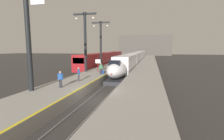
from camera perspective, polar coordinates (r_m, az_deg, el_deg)
The scene contains 19 objects.
ground_plane at distance 16.30m, azimuth -5.35°, elevation -10.46°, with size 260.00×260.00×0.00m, color #33302D.
platform_left at distance 40.68m, azimuth 0.59°, elevation 1.21°, with size 4.80×110.00×1.05m, color gray.
platform_right at distance 39.66m, azimuth 12.06°, elevation 0.87°, with size 4.80×110.00×1.05m, color gray.
platform_left_safety_stripe at distance 40.18m, azimuth 3.76°, elevation 1.87°, with size 0.20×107.80×0.01m, color yellow.
rail_main_left at distance 42.83m, azimuth 5.72°, elevation 0.86°, with size 0.08×110.00×0.12m, color slate.
rail_main_right at distance 42.65m, azimuth 7.72°, elevation 0.81°, with size 0.08×110.00×0.12m, color slate.
rail_secondary_left at distance 44.66m, azimuth -4.62°, elevation 1.15°, with size 0.08×110.00×0.12m, color slate.
rail_secondary_right at distance 44.22m, azimuth -2.78°, elevation 1.10°, with size 0.08×110.00×0.12m, color slate.
highspeed_train_main at distance 57.92m, azimuth 8.62°, elevation 4.46°, with size 2.92×75.49×3.60m.
regional_train_adjacent at distance 47.98m, azimuth -2.33°, elevation 4.09°, with size 2.85×36.60×3.80m.
station_column_near at distance 17.05m, azimuth -27.19°, elevation 13.44°, with size 4.00×0.68×9.82m.
station_column_mid at distance 28.43m, azimuth -9.31°, elevation 11.30°, with size 4.00×0.68×9.86m.
station_column_far at distance 36.52m, azimuth -3.94°, elevation 10.44°, with size 4.00×0.68×9.74m.
passenger_near_edge at distance 25.32m, azimuth -3.88°, elevation 0.76°, with size 0.56×0.29×1.69m.
passenger_mid_platform at distance 20.24m, azimuth -11.52°, elevation -1.09°, with size 0.38×0.50×1.69m.
passenger_far_waiting at distance 17.45m, azimuth -17.52°, elevation -2.67°, with size 0.56×0.30×1.69m.
rolling_suitcase at distance 25.58m, azimuth -3.10°, elevation -0.71°, with size 0.40×0.22×0.98m.
departure_info_board at distance 27.71m, azimuth -4.90°, elevation 2.41°, with size 0.90×0.10×2.12m.
terminus_back_wall at distance 116.76m, azimuth 11.28°, elevation 8.39°, with size 36.00×2.00×14.00m, color #4C4742.
Camera 1 is at (5.10, -14.64, 5.04)m, focal length 26.28 mm.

